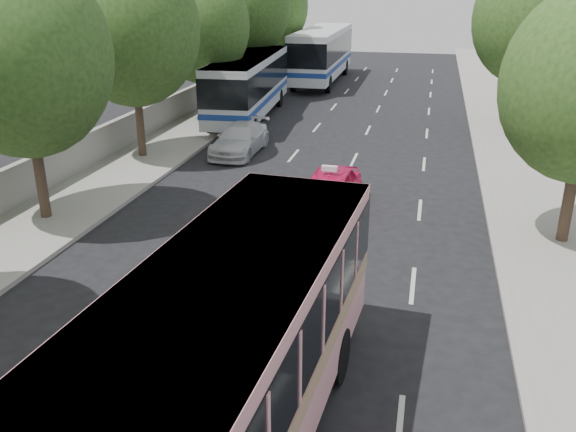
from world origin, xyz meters
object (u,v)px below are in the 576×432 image
(white_pickup, at_px, (240,139))
(tour_coach_front, at_px, (249,81))
(pink_bus, at_px, (210,373))
(pink_taxi, at_px, (329,192))
(tour_coach_rear, at_px, (322,50))

(white_pickup, height_order, tour_coach_front, tour_coach_front)
(pink_bus, xyz_separation_m, tour_coach_front, (-7.60, 27.48, -0.07))
(pink_taxi, relative_size, white_pickup, 0.99)
(pink_taxi, distance_m, white_pickup, 8.89)
(tour_coach_front, bearing_deg, pink_taxi, -67.53)
(pink_taxi, xyz_separation_m, tour_coach_rear, (-5.50, 28.98, 1.68))
(pink_bus, bearing_deg, white_pickup, 110.02)
(tour_coach_front, bearing_deg, pink_bus, -78.64)
(tour_coach_front, relative_size, tour_coach_rear, 0.90)
(pink_taxi, xyz_separation_m, tour_coach_front, (-7.30, 14.60, 1.39))
(pink_taxi, xyz_separation_m, white_pickup, (-5.50, 6.98, -0.11))
(pink_bus, height_order, tour_coach_rear, tour_coach_rear)
(pink_bus, relative_size, white_pickup, 2.43)
(white_pickup, height_order, tour_coach_rear, tour_coach_rear)
(pink_bus, relative_size, tour_coach_front, 0.94)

